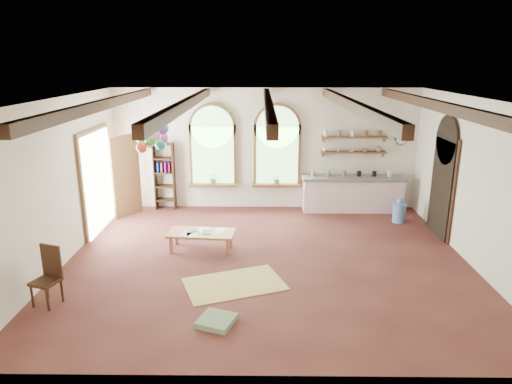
{
  "coord_description": "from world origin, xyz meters",
  "views": [
    {
      "loc": [
        -0.13,
        -8.43,
        3.87
      ],
      "look_at": [
        -0.23,
        0.6,
        1.26
      ],
      "focal_mm": 32.0,
      "sensor_mm": 36.0,
      "label": 1
    }
  ],
  "objects_px": {
    "coffee_table": "(201,234)",
    "balloon_cluster": "(152,136)",
    "side_chair": "(48,288)",
    "kitchen_counter": "(352,193)"
  },
  "relations": [
    {
      "from": "kitchen_counter",
      "to": "coffee_table",
      "type": "xyz_separation_m",
      "value": [
        -3.68,
        -2.67,
        -0.13
      ]
    },
    {
      "from": "side_chair",
      "to": "balloon_cluster",
      "type": "xyz_separation_m",
      "value": [
        1.22,
        2.7,
        2.07
      ]
    },
    {
      "from": "coffee_table",
      "to": "side_chair",
      "type": "distance_m",
      "value": 3.19
    },
    {
      "from": "side_chair",
      "to": "balloon_cluster",
      "type": "height_order",
      "value": "balloon_cluster"
    },
    {
      "from": "balloon_cluster",
      "to": "kitchen_counter",
      "type": "bearing_deg",
      "value": 25.53
    },
    {
      "from": "coffee_table",
      "to": "balloon_cluster",
      "type": "bearing_deg",
      "value": 157.17
    },
    {
      "from": "coffee_table",
      "to": "side_chair",
      "type": "bearing_deg",
      "value": -134.62
    },
    {
      "from": "kitchen_counter",
      "to": "coffee_table",
      "type": "bearing_deg",
      "value": -144.03
    },
    {
      "from": "coffee_table",
      "to": "side_chair",
      "type": "relative_size",
      "value": 1.46
    },
    {
      "from": "coffee_table",
      "to": "balloon_cluster",
      "type": "height_order",
      "value": "balloon_cluster"
    }
  ]
}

